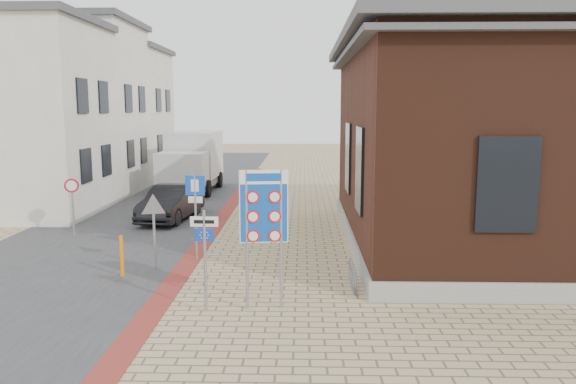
% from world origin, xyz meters
% --- Properties ---
extents(ground, '(120.00, 120.00, 0.00)m').
position_xyz_m(ground, '(0.00, 0.00, 0.00)').
color(ground, tan).
rests_on(ground, ground).
extents(road_strip, '(7.00, 60.00, 0.02)m').
position_xyz_m(road_strip, '(-5.50, 15.00, 0.01)').
color(road_strip, '#38383A').
rests_on(road_strip, ground).
extents(curb_strip, '(0.60, 40.00, 0.02)m').
position_xyz_m(curb_strip, '(-2.00, 10.00, 0.01)').
color(curb_strip, maroon).
rests_on(curb_strip, ground).
extents(brick_building, '(13.00, 13.00, 6.80)m').
position_xyz_m(brick_building, '(8.99, 7.00, 3.49)').
color(brick_building, gray).
rests_on(brick_building, ground).
extents(townhouse_near, '(7.40, 6.40, 8.30)m').
position_xyz_m(townhouse_near, '(-10.99, 12.00, 4.17)').
color(townhouse_near, beige).
rests_on(townhouse_near, ground).
extents(townhouse_mid, '(7.40, 6.40, 9.10)m').
position_xyz_m(townhouse_mid, '(-10.99, 18.00, 4.57)').
color(townhouse_mid, beige).
rests_on(townhouse_mid, ground).
extents(townhouse_far, '(7.40, 6.40, 8.30)m').
position_xyz_m(townhouse_far, '(-10.99, 24.00, 4.17)').
color(townhouse_far, beige).
rests_on(townhouse_far, ground).
extents(bike_rack, '(0.08, 1.80, 0.60)m').
position_xyz_m(bike_rack, '(2.65, 2.20, 0.26)').
color(bike_rack, slate).
rests_on(bike_rack, ground).
extents(sedan, '(2.03, 4.45, 1.41)m').
position_xyz_m(sedan, '(-3.98, 10.63, 0.71)').
color(sedan, black).
rests_on(sedan, ground).
extents(box_truck, '(2.73, 6.20, 3.22)m').
position_xyz_m(box_truck, '(-4.65, 18.46, 1.66)').
color(box_truck, slate).
rests_on(box_truck, ground).
extents(border_sign, '(1.08, 0.16, 3.18)m').
position_xyz_m(border_sign, '(0.50, 0.50, 2.30)').
color(border_sign, gray).
rests_on(border_sign, ground).
extents(essen_sign, '(0.62, 0.07, 2.30)m').
position_xyz_m(essen_sign, '(-0.80, 0.30, 1.51)').
color(essen_sign, gray).
rests_on(essen_sign, ground).
extents(parking_sign, '(0.58, 0.10, 2.64)m').
position_xyz_m(parking_sign, '(-1.80, 4.50, 1.81)').
color(parking_sign, gray).
rests_on(parking_sign, ground).
extents(yield_sign, '(0.75, 0.25, 2.13)m').
position_xyz_m(yield_sign, '(-2.79, 3.50, 1.61)').
color(yield_sign, gray).
rests_on(yield_sign, ground).
extents(speed_sign, '(0.48, 0.18, 2.10)m').
position_xyz_m(speed_sign, '(-6.67, 7.36, 1.38)').
color(speed_sign, gray).
rests_on(speed_sign, ground).
extents(bollard, '(0.13, 0.13, 1.14)m').
position_xyz_m(bollard, '(-3.50, 2.80, 0.57)').
color(bollard, orange).
rests_on(bollard, ground).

